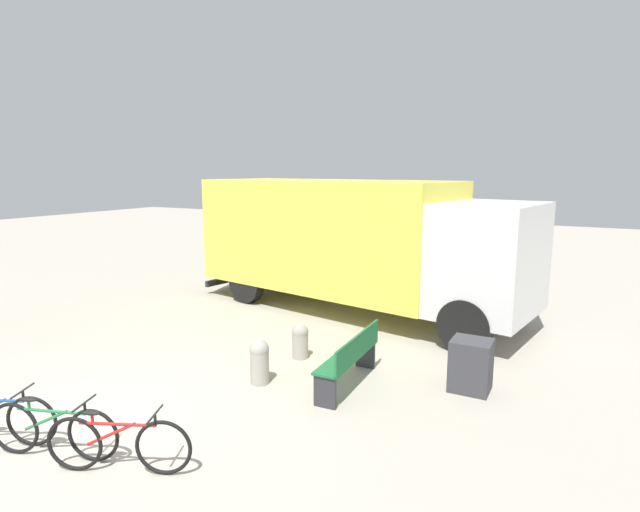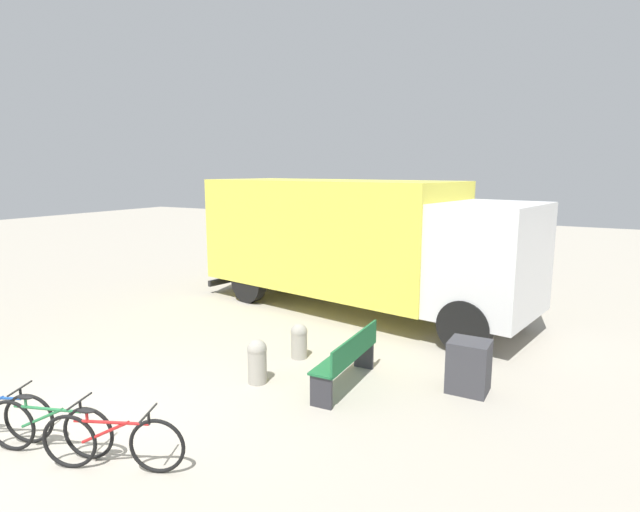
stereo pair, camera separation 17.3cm
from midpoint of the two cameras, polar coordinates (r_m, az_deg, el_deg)
The scene contains 8 objects.
ground_plane at distance 7.72m, azimuth -25.46°, elevation -17.09°, with size 60.00×60.00×0.00m, color #A8A091.
delivery_truck at distance 11.95m, azimuth 4.24°, elevation 1.99°, with size 8.54×3.86×3.13m.
park_bench at distance 7.95m, azimuth 3.93°, elevation -11.41°, with size 0.47×1.76×0.87m.
bicycle_middle at distance 7.01m, azimuth -27.94°, elevation -16.91°, with size 1.60×0.65×0.74m.
bicycle_far at distance 6.40m, azimuth -21.88°, elevation -19.11°, with size 1.56×0.74×0.74m.
bollard_near_bench at distance 8.16m, azimuth -6.58°, elevation -11.67°, with size 0.31×0.31×0.72m.
bollard_far_bench at distance 9.15m, azimuth -1.86°, elevation -9.51°, with size 0.31×0.31×0.65m.
utility_box at distance 8.18m, azimuth 17.23°, elevation -11.94°, with size 0.60×0.54×0.80m.
Camera 2 is at (5.84, -3.83, 3.36)m, focal length 28.00 mm.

